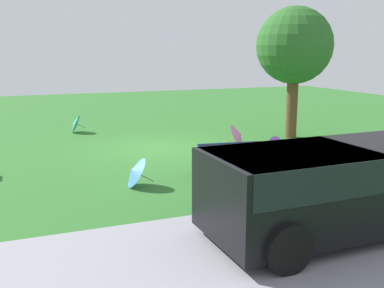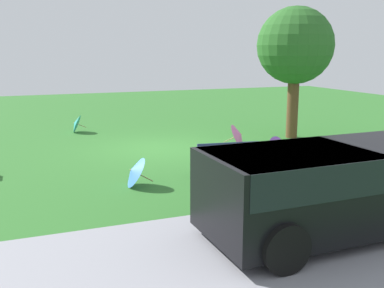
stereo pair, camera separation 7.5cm
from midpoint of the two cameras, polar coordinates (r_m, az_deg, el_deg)
The scene contains 11 objects.
ground at distance 14.77m, azimuth -3.97°, elevation -0.56°, with size 40.00×40.00×0.00m, color #2D6B28.
road_strip at distance 7.97m, azimuth 13.62°, elevation -11.85°, with size 40.00×3.66×0.01m, color gray.
van_dark at distance 8.11m, azimuth 16.84°, elevation -4.80°, with size 4.63×2.18×1.53m.
park_bench at distance 11.44m, azimuth 4.62°, elevation -1.84°, with size 1.65×0.71×0.90m.
shade_tree at distance 16.70m, azimuth 12.99°, elevation 11.86°, with size 2.70×2.70×4.65m.
parasol_teal_0 at distance 18.10m, azimuth -14.31°, elevation 2.54°, with size 0.69×0.81×0.71m.
parasol_purple_0 at distance 14.04m, azimuth 10.83°, elevation -0.18°, with size 0.61×0.58×0.59m.
parasol_purple_1 at distance 14.47m, azimuth 20.59°, elevation -0.24°, with size 0.65×0.56×0.65m.
parasol_blue_0 at distance 10.66m, azimuth -7.19°, elevation -3.43°, with size 0.76×0.82×0.74m.
parasol_pink_1 at distance 14.95m, azimuth 6.09°, elevation 1.11°, with size 0.91×0.96×0.80m.
parasol_red_0 at distance 12.74m, azimuth 15.92°, elevation -1.09°, with size 1.05×1.09×0.73m.
Camera 2 is at (4.26, 13.79, 3.16)m, focal length 42.40 mm.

